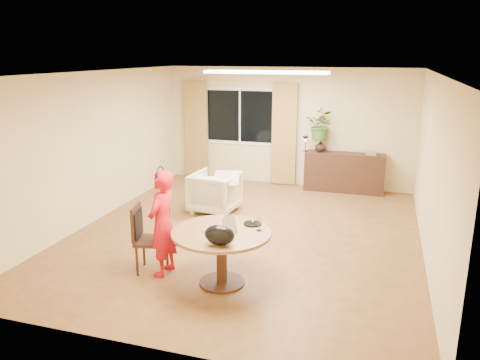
# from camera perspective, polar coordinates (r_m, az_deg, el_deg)

# --- Properties ---
(floor) EXTENTS (6.50, 6.50, 0.00)m
(floor) POSITION_cam_1_polar(r_m,az_deg,el_deg) (7.78, 0.71, -6.59)
(floor) COLOR brown
(floor) RESTS_ON ground
(ceiling) EXTENTS (6.50, 6.50, 0.00)m
(ceiling) POSITION_cam_1_polar(r_m,az_deg,el_deg) (7.22, 0.78, 12.92)
(ceiling) COLOR white
(ceiling) RESTS_ON wall_back
(wall_back) EXTENTS (5.50, 0.00, 5.50)m
(wall_back) POSITION_cam_1_polar(r_m,az_deg,el_deg) (10.50, 5.81, 6.44)
(wall_back) COLOR #CEB785
(wall_back) RESTS_ON floor
(wall_left) EXTENTS (0.00, 6.50, 6.50)m
(wall_left) POSITION_cam_1_polar(r_m,az_deg,el_deg) (8.57, -17.22, 3.85)
(wall_left) COLOR #CEB785
(wall_left) RESTS_ON floor
(wall_right) EXTENTS (0.00, 6.50, 6.50)m
(wall_right) POSITION_cam_1_polar(r_m,az_deg,el_deg) (7.14, 22.42, 1.19)
(wall_right) COLOR #CEB785
(wall_right) RESTS_ON floor
(window) EXTENTS (1.70, 0.03, 1.30)m
(window) POSITION_cam_1_polar(r_m,az_deg,el_deg) (10.72, -0.00, 7.78)
(window) COLOR white
(window) RESTS_ON wall_back
(curtain_left) EXTENTS (0.55, 0.08, 2.25)m
(curtain_left) POSITION_cam_1_polar(r_m,az_deg,el_deg) (11.05, -5.36, 6.08)
(curtain_left) COLOR olive
(curtain_left) RESTS_ON wall_back
(curtain_right) EXTENTS (0.55, 0.08, 2.25)m
(curtain_right) POSITION_cam_1_polar(r_m,az_deg,el_deg) (10.44, 5.41, 5.54)
(curtain_right) COLOR olive
(curtain_right) RESTS_ON wall_back
(ceiling_panel) EXTENTS (2.20, 0.35, 0.05)m
(ceiling_panel) POSITION_cam_1_polar(r_m,az_deg,el_deg) (8.38, 3.16, 12.98)
(ceiling_panel) COLOR white
(ceiling_panel) RESTS_ON ceiling
(dining_table) EXTENTS (1.27, 1.27, 0.72)m
(dining_table) POSITION_cam_1_polar(r_m,az_deg,el_deg) (5.98, -2.26, -7.64)
(dining_table) COLOR brown
(dining_table) RESTS_ON floor
(dining_chair) EXTENTS (0.53, 0.50, 0.93)m
(dining_chair) POSITION_cam_1_polar(r_m,az_deg,el_deg) (6.47, -10.74, -7.06)
(dining_chair) COLOR black
(dining_chair) RESTS_ON floor
(child) EXTENTS (0.54, 0.37, 1.43)m
(child) POSITION_cam_1_polar(r_m,az_deg,el_deg) (6.28, -9.43, -5.24)
(child) COLOR red
(child) RESTS_ON floor
(laptop) EXTENTS (0.42, 0.34, 0.25)m
(laptop) POSITION_cam_1_polar(r_m,az_deg,el_deg) (5.87, -2.64, -5.19)
(laptop) COLOR #B7B7BC
(laptop) RESTS_ON dining_table
(tumbler) EXTENTS (0.09, 0.09, 0.11)m
(tumbler) POSITION_cam_1_polar(r_m,az_deg,el_deg) (6.13, -1.52, -4.94)
(tumbler) COLOR white
(tumbler) RESTS_ON dining_table
(wine_glass) EXTENTS (0.08, 0.08, 0.19)m
(wine_glass) POSITION_cam_1_polar(r_m,az_deg,el_deg) (5.91, 2.32, -5.30)
(wine_glass) COLOR white
(wine_glass) RESTS_ON dining_table
(pot_lid) EXTENTS (0.29, 0.29, 0.04)m
(pot_lid) POSITION_cam_1_polar(r_m,az_deg,el_deg) (6.14, 1.55, -5.26)
(pot_lid) COLOR white
(pot_lid) RESTS_ON dining_table
(handbag) EXTENTS (0.41, 0.31, 0.24)m
(handbag) POSITION_cam_1_polar(r_m,az_deg,el_deg) (5.48, -2.54, -6.71)
(handbag) COLOR black
(handbag) RESTS_ON dining_table
(armchair) EXTENTS (0.88, 0.90, 0.76)m
(armchair) POSITION_cam_1_polar(r_m,az_deg,el_deg) (8.75, -3.06, -1.49)
(armchair) COLOR #BCB395
(armchair) RESTS_ON floor
(throw) EXTENTS (0.58, 0.65, 0.03)m
(throw) POSITION_cam_1_polar(r_m,az_deg,el_deg) (8.47, -1.66, 0.72)
(throw) COLOR beige
(throw) RESTS_ON armchair
(sideboard) EXTENTS (1.67, 0.41, 0.84)m
(sideboard) POSITION_cam_1_polar(r_m,az_deg,el_deg) (10.26, 12.59, 0.92)
(sideboard) COLOR black
(sideboard) RESTS_ON floor
(vase) EXTENTS (0.29, 0.29, 0.25)m
(vase) POSITION_cam_1_polar(r_m,az_deg,el_deg) (10.20, 9.78, 4.10)
(vase) COLOR black
(vase) RESTS_ON sideboard
(bouquet) EXTENTS (0.65, 0.58, 0.66)m
(bouquet) POSITION_cam_1_polar(r_m,az_deg,el_deg) (10.12, 9.87, 6.63)
(bouquet) COLOR #286D2C
(bouquet) RESTS_ON vase
(book_stack) EXTENTS (0.26, 0.22, 0.09)m
(book_stack) POSITION_cam_1_polar(r_m,az_deg,el_deg) (10.14, 15.70, 3.23)
(book_stack) COLOR #94714B
(book_stack) RESTS_ON sideboard
(desk_lamp) EXTENTS (0.15, 0.15, 0.35)m
(desk_lamp) POSITION_cam_1_polar(r_m,az_deg,el_deg) (10.19, 7.98, 4.46)
(desk_lamp) COLOR black
(desk_lamp) RESTS_ON sideboard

